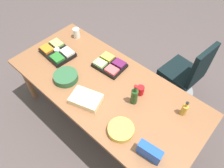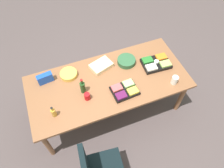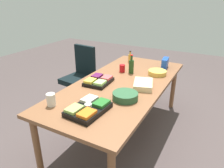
{
  "view_description": "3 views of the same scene",
  "coord_description": "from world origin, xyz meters",
  "px_view_note": "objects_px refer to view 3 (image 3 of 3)",
  "views": [
    {
      "loc": [
        1.06,
        -1.04,
        2.61
      ],
      "look_at": [
        0.07,
        0.05,
        0.8
      ],
      "focal_mm": 33.45,
      "sensor_mm": 36.0,
      "label": 1
    },
    {
      "loc": [
        0.61,
        1.73,
        3.27
      ],
      "look_at": [
        -0.03,
        0.08,
        0.79
      ],
      "focal_mm": 33.98,
      "sensor_mm": 36.0,
      "label": 2
    },
    {
      "loc": [
        -2.24,
        -1.08,
        1.84
      ],
      "look_at": [
        -0.14,
        0.06,
        0.79
      ],
      "focal_mm": 33.74,
      "sensor_mm": 36.0,
      "label": 3
    }
  ],
  "objects_px": {
    "chip_bag_blue": "(165,63)",
    "chip_bowl": "(157,73)",
    "conference_table": "(122,88)",
    "office_chair": "(80,82)",
    "wine_bottle": "(131,66)",
    "sheet_cake": "(143,84)",
    "red_solo_cup": "(122,68)",
    "mayo_jar": "(51,100)",
    "dressing_bottle": "(130,58)",
    "veggie_tray": "(88,108)",
    "salad_bowl": "(125,96)",
    "fruit_platter": "(99,81)"
  },
  "relations": [
    {
      "from": "office_chair",
      "to": "chip_bag_blue",
      "type": "distance_m",
      "value": 1.5
    },
    {
      "from": "salad_bowl",
      "to": "dressing_bottle",
      "type": "height_order",
      "value": "dressing_bottle"
    },
    {
      "from": "red_solo_cup",
      "to": "mayo_jar",
      "type": "relative_size",
      "value": 0.83
    },
    {
      "from": "conference_table",
      "to": "dressing_bottle",
      "type": "bearing_deg",
      "value": 17.28
    },
    {
      "from": "office_chair",
      "to": "chip_bowl",
      "type": "xyz_separation_m",
      "value": [
        -0.0,
        -1.38,
        0.42
      ]
    },
    {
      "from": "office_chair",
      "to": "fruit_platter",
      "type": "height_order",
      "value": "office_chair"
    },
    {
      "from": "conference_table",
      "to": "wine_bottle",
      "type": "distance_m",
      "value": 0.43
    },
    {
      "from": "conference_table",
      "to": "red_solo_cup",
      "type": "distance_m",
      "value": 0.43
    },
    {
      "from": "salad_bowl",
      "to": "veggie_tray",
      "type": "height_order",
      "value": "veggie_tray"
    },
    {
      "from": "conference_table",
      "to": "dressing_bottle",
      "type": "relative_size",
      "value": 12.07
    },
    {
      "from": "veggie_tray",
      "to": "chip_bowl",
      "type": "bearing_deg",
      "value": -12.04
    },
    {
      "from": "chip_bag_blue",
      "to": "sheet_cake",
      "type": "distance_m",
      "value": 0.84
    },
    {
      "from": "office_chair",
      "to": "wine_bottle",
      "type": "bearing_deg",
      "value": -96.79
    },
    {
      "from": "wine_bottle",
      "to": "salad_bowl",
      "type": "distance_m",
      "value": 0.83
    },
    {
      "from": "wine_bottle",
      "to": "fruit_platter",
      "type": "height_order",
      "value": "wine_bottle"
    },
    {
      "from": "conference_table",
      "to": "sheet_cake",
      "type": "height_order",
      "value": "sheet_cake"
    },
    {
      "from": "chip_bag_blue",
      "to": "veggie_tray",
      "type": "bearing_deg",
      "value": 169.97
    },
    {
      "from": "salad_bowl",
      "to": "dressing_bottle",
      "type": "distance_m",
      "value": 1.33
    },
    {
      "from": "sheet_cake",
      "to": "dressing_bottle",
      "type": "height_order",
      "value": "dressing_bottle"
    },
    {
      "from": "red_solo_cup",
      "to": "dressing_bottle",
      "type": "distance_m",
      "value": 0.49
    },
    {
      "from": "chip_bowl",
      "to": "dressing_bottle",
      "type": "distance_m",
      "value": 0.67
    },
    {
      "from": "chip_bag_blue",
      "to": "mayo_jar",
      "type": "bearing_deg",
      "value": 158.11
    },
    {
      "from": "chip_bag_blue",
      "to": "dressing_bottle",
      "type": "bearing_deg",
      "value": 89.69
    },
    {
      "from": "fruit_platter",
      "to": "red_solo_cup",
      "type": "bearing_deg",
      "value": -8.55
    },
    {
      "from": "wine_bottle",
      "to": "red_solo_cup",
      "type": "distance_m",
      "value": 0.14
    },
    {
      "from": "office_chair",
      "to": "salad_bowl",
      "type": "relative_size",
      "value": 3.59
    },
    {
      "from": "sheet_cake",
      "to": "red_solo_cup",
      "type": "bearing_deg",
      "value": 51.83
    },
    {
      "from": "chip_bag_blue",
      "to": "veggie_tray",
      "type": "xyz_separation_m",
      "value": [
        -1.64,
        0.29,
        -0.04
      ]
    },
    {
      "from": "office_chair",
      "to": "chip_bag_blue",
      "type": "relative_size",
      "value": 4.55
    },
    {
      "from": "salad_bowl",
      "to": "dressing_bottle",
      "type": "relative_size",
      "value": 1.43
    },
    {
      "from": "office_chair",
      "to": "fruit_platter",
      "type": "relative_size",
      "value": 2.66
    },
    {
      "from": "salad_bowl",
      "to": "chip_bowl",
      "type": "bearing_deg",
      "value": -4.89
    },
    {
      "from": "chip_bag_blue",
      "to": "veggie_tray",
      "type": "relative_size",
      "value": 0.5
    },
    {
      "from": "conference_table",
      "to": "mayo_jar",
      "type": "height_order",
      "value": "mayo_jar"
    },
    {
      "from": "salad_bowl",
      "to": "red_solo_cup",
      "type": "bearing_deg",
      "value": 28.29
    },
    {
      "from": "office_chair",
      "to": "dressing_bottle",
      "type": "relative_size",
      "value": 5.15
    },
    {
      "from": "office_chair",
      "to": "chip_bag_blue",
      "type": "height_order",
      "value": "office_chair"
    },
    {
      "from": "red_solo_cup",
      "to": "veggie_tray",
      "type": "relative_size",
      "value": 0.25
    },
    {
      "from": "chip_bag_blue",
      "to": "chip_bowl",
      "type": "relative_size",
      "value": 0.87
    },
    {
      "from": "mayo_jar",
      "to": "dressing_bottle",
      "type": "xyz_separation_m",
      "value": [
        1.72,
        -0.11,
        0.01
      ]
    },
    {
      "from": "salad_bowl",
      "to": "wine_bottle",
      "type": "bearing_deg",
      "value": 19.43
    },
    {
      "from": "chip_bag_blue",
      "to": "red_solo_cup",
      "type": "bearing_deg",
      "value": 133.65
    },
    {
      "from": "chip_bag_blue",
      "to": "wine_bottle",
      "type": "bearing_deg",
      "value": 141.52
    },
    {
      "from": "conference_table",
      "to": "office_chair",
      "type": "xyz_separation_m",
      "value": [
        0.51,
        1.07,
        -0.32
      ]
    },
    {
      "from": "fruit_platter",
      "to": "veggie_tray",
      "type": "bearing_deg",
      "value": -156.2
    },
    {
      "from": "dressing_bottle",
      "to": "fruit_platter",
      "type": "distance_m",
      "value": 1.0
    },
    {
      "from": "wine_bottle",
      "to": "sheet_cake",
      "type": "xyz_separation_m",
      "value": [
        -0.38,
        -0.33,
        -0.07
      ]
    },
    {
      "from": "chip_bowl",
      "to": "sheet_cake",
      "type": "relative_size",
      "value": 0.79
    },
    {
      "from": "red_solo_cup",
      "to": "dressing_bottle",
      "type": "bearing_deg",
      "value": 10.61
    },
    {
      "from": "salad_bowl",
      "to": "fruit_platter",
      "type": "distance_m",
      "value": 0.54
    }
  ]
}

